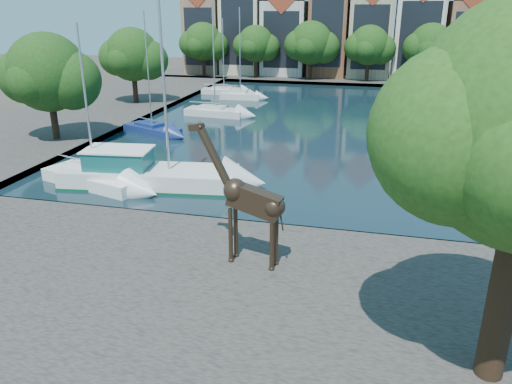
# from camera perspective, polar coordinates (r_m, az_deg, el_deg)

# --- Properties ---
(ground) EXTENTS (160.00, 160.00, 0.00)m
(ground) POSITION_cam_1_polar(r_m,az_deg,el_deg) (24.70, 3.73, -4.74)
(ground) COLOR #38332B
(ground) RESTS_ON ground
(water_basin) EXTENTS (38.00, 50.00, 0.08)m
(water_basin) POSITION_cam_1_polar(r_m,az_deg,el_deg) (47.34, 8.92, 7.56)
(water_basin) COLOR black
(water_basin) RESTS_ON ground
(near_quay) EXTENTS (50.00, 14.00, 0.50)m
(near_quay) POSITION_cam_1_polar(r_m,az_deg,el_deg) (18.59, -0.17, -13.08)
(near_quay) COLOR #49443F
(near_quay) RESTS_ON ground
(far_quay) EXTENTS (60.00, 16.00, 0.50)m
(far_quay) POSITION_cam_1_polar(r_m,az_deg,el_deg) (78.77, 11.14, 12.77)
(far_quay) COLOR #49443F
(far_quay) RESTS_ON ground
(left_quay) EXTENTS (14.00, 52.00, 0.50)m
(left_quay) POSITION_cam_1_polar(r_m,az_deg,el_deg) (55.20, -18.18, 8.87)
(left_quay) COLOR #49443F
(left_quay) RESTS_ON ground
(townhouse_west_end) EXTENTS (5.44, 9.18, 14.93)m
(townhouse_west_end) POSITION_cam_1_polar(r_m,az_deg,el_deg) (82.50, -5.50, 18.35)
(townhouse_west_end) COLOR #966C52
(townhouse_west_end) RESTS_ON far_quay
(townhouse_west_mid) EXTENTS (5.94, 9.18, 16.79)m
(townhouse_west_mid) POSITION_cam_1_polar(r_m,az_deg,el_deg) (80.73, -1.26, 19.01)
(townhouse_west_mid) COLOR beige
(townhouse_west_mid) RESTS_ON far_quay
(townhouse_west_inner) EXTENTS (6.43, 9.18, 15.15)m
(townhouse_west_inner) POSITION_cam_1_polar(r_m,az_deg,el_deg) (79.34, 3.53, 18.31)
(townhouse_west_inner) COLOR beige
(townhouse_west_inner) RESTS_ON far_quay
(townhouse_center) EXTENTS (5.44, 9.18, 16.93)m
(townhouse_center) POSITION_cam_1_polar(r_m,az_deg,el_deg) (78.40, 8.49, 18.85)
(townhouse_center) COLOR brown
(townhouse_center) RESTS_ON far_quay
(townhouse_east_inner) EXTENTS (5.94, 9.18, 15.79)m
(townhouse_east_inner) POSITION_cam_1_polar(r_m,az_deg,el_deg) (78.06, 13.07, 18.09)
(townhouse_east_inner) COLOR tan
(townhouse_east_inner) RESTS_ON far_quay
(townhouse_east_mid) EXTENTS (6.43, 9.18, 16.65)m
(townhouse_east_mid) POSITION_cam_1_polar(r_m,az_deg,el_deg) (78.18, 18.09, 17.91)
(townhouse_east_mid) COLOR beige
(townhouse_east_mid) RESTS_ON far_quay
(townhouse_east_end) EXTENTS (5.44, 9.18, 14.43)m
(townhouse_east_end) POSITION_cam_1_polar(r_m,az_deg,el_deg) (78.88, 22.90, 16.62)
(townhouse_east_end) COLOR brown
(townhouse_east_end) RESTS_ON far_quay
(far_tree_far_west) EXTENTS (7.28, 5.60, 7.68)m
(far_tree_far_west) POSITION_cam_1_polar(r_m,az_deg,el_deg) (77.08, -6.01, 16.56)
(far_tree_far_west) COLOR #332114
(far_tree_far_west) RESTS_ON far_quay
(far_tree_west) EXTENTS (6.76, 5.20, 7.36)m
(far_tree_west) POSITION_cam_1_polar(r_m,az_deg,el_deg) (74.81, 0.02, 16.46)
(far_tree_west) COLOR #332114
(far_tree_west) RESTS_ON far_quay
(far_tree_mid_west) EXTENTS (7.80, 6.00, 8.00)m
(far_tree_mid_west) POSITION_cam_1_polar(r_m,az_deg,el_deg) (73.32, 6.38, 16.42)
(far_tree_mid_west) COLOR #332114
(far_tree_mid_west) RESTS_ON far_quay
(far_tree_mid_east) EXTENTS (7.02, 5.40, 7.52)m
(far_tree_mid_east) POSITION_cam_1_polar(r_m,az_deg,el_deg) (72.72, 12.87, 15.89)
(far_tree_mid_east) COLOR #332114
(far_tree_mid_east) RESTS_ON far_quay
(far_tree_east) EXTENTS (7.54, 5.80, 7.84)m
(far_tree_east) POSITION_cam_1_polar(r_m,az_deg,el_deg) (72.98, 19.39, 15.37)
(far_tree_east) COLOR #332114
(far_tree_east) RESTS_ON far_quay
(far_tree_far_east) EXTENTS (6.76, 5.20, 7.36)m
(far_tree_far_east) POSITION_cam_1_polar(r_m,az_deg,el_deg) (74.12, 25.70, 14.47)
(far_tree_far_east) COLOR #332114
(far_tree_far_east) RESTS_ON far_quay
(side_tree_left_near) EXTENTS (7.80, 6.00, 8.20)m
(side_tree_left_near) POSITION_cam_1_polar(r_m,az_deg,el_deg) (42.27, -22.58, 12.23)
(side_tree_left_near) COLOR #332114
(side_tree_left_near) RESTS_ON left_quay
(side_tree_left_far) EXTENTS (7.28, 5.60, 7.88)m
(side_tree_left_far) POSITION_cam_1_polar(r_m,az_deg,el_deg) (56.41, -13.85, 14.82)
(side_tree_left_far) COLOR #332114
(side_tree_left_far) RESTS_ON left_quay
(giraffe_statue) EXTENTS (4.00, 1.05, 5.72)m
(giraffe_statue) POSITION_cam_1_polar(r_m,az_deg,el_deg) (19.86, -1.01, -0.81)
(giraffe_statue) COLOR #34261A
(giraffe_statue) RESTS_ON near_quay
(motorsailer) EXTENTS (10.99, 4.45, 11.51)m
(motorsailer) POSITION_cam_1_polar(r_m,az_deg,el_deg) (31.35, -12.71, 2.29)
(motorsailer) COLOR silver
(motorsailer) RESTS_ON water_basin
(sailboat_left_a) EXTENTS (7.37, 4.37, 9.56)m
(sailboat_left_a) POSITION_cam_1_polar(r_m,az_deg,el_deg) (32.41, -17.95, 1.82)
(sailboat_left_a) COLOR white
(sailboat_left_a) RESTS_ON water_basin
(sailboat_left_b) EXTENTS (5.76, 3.94, 10.05)m
(sailboat_left_b) POSITION_cam_1_polar(r_m,az_deg,el_deg) (44.31, -11.78, 7.21)
(sailboat_left_b) COLOR navy
(sailboat_left_b) RESTS_ON water_basin
(sailboat_left_c) EXTENTS (6.15, 2.59, 11.05)m
(sailboat_left_c) POSITION_cam_1_polar(r_m,az_deg,el_deg) (50.77, -4.68, 9.29)
(sailboat_left_c) COLOR silver
(sailboat_left_c) RESTS_ON water_basin
(sailboat_left_d) EXTENTS (4.74, 1.90, 10.19)m
(sailboat_left_d) POSITION_cam_1_polar(r_m,az_deg,el_deg) (59.74, -1.80, 11.11)
(sailboat_left_d) COLOR silver
(sailboat_left_d) RESTS_ON water_basin
(sailboat_left_e) EXTENTS (5.62, 2.45, 8.91)m
(sailboat_left_e) POSITION_cam_1_polar(r_m,az_deg,el_deg) (63.63, -3.67, 11.57)
(sailboat_left_e) COLOR silver
(sailboat_left_e) RESTS_ON water_basin
(sailboat_right_b) EXTENTS (8.77, 5.67, 12.53)m
(sailboat_right_b) POSITION_cam_1_polar(r_m,az_deg,el_deg) (47.56, 25.37, 6.64)
(sailboat_right_b) COLOR navy
(sailboat_right_b) RESTS_ON water_basin
(sailboat_right_c) EXTENTS (5.76, 2.11, 10.24)m
(sailboat_right_c) POSITION_cam_1_polar(r_m,az_deg,el_deg) (50.96, 23.63, 7.71)
(sailboat_right_c) COLOR silver
(sailboat_right_c) RESTS_ON water_basin
(sailboat_right_d) EXTENTS (4.67, 1.97, 7.63)m
(sailboat_right_d) POSITION_cam_1_polar(r_m,az_deg,el_deg) (62.58, 23.57, 9.77)
(sailboat_right_d) COLOR silver
(sailboat_right_d) RESTS_ON water_basin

